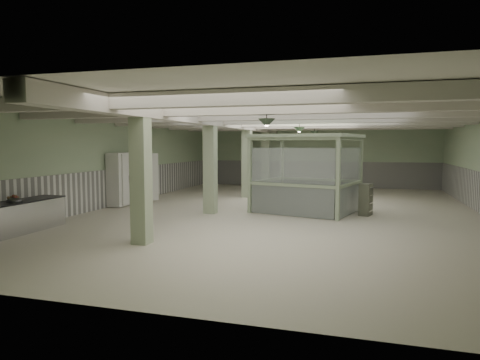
# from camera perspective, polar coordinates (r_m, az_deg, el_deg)

# --- Properties ---
(floor) EXTENTS (20.00, 20.00, 0.00)m
(floor) POSITION_cam_1_polar(r_m,az_deg,el_deg) (16.03, 5.74, -4.27)
(floor) COLOR beige
(floor) RESTS_ON ground
(ceiling) EXTENTS (14.00, 20.00, 0.02)m
(ceiling) POSITION_cam_1_polar(r_m,az_deg,el_deg) (15.87, 5.85, 8.68)
(ceiling) COLOR white
(ceiling) RESTS_ON wall_back
(wall_back) EXTENTS (14.00, 0.02, 3.60)m
(wall_back) POSITION_cam_1_polar(r_m,az_deg,el_deg) (25.74, 9.90, 3.13)
(wall_back) COLOR #ACC09A
(wall_back) RESTS_ON floor
(wall_front) EXTENTS (14.00, 0.02, 3.60)m
(wall_front) POSITION_cam_1_polar(r_m,az_deg,el_deg) (6.32, -11.14, -1.83)
(wall_front) COLOR #ACC09A
(wall_front) RESTS_ON floor
(wall_left) EXTENTS (0.02, 20.00, 3.60)m
(wall_left) POSITION_cam_1_polar(r_m,az_deg,el_deg) (18.47, -16.10, 2.38)
(wall_left) COLOR #ACC09A
(wall_left) RESTS_ON floor
(wainscot_left) EXTENTS (0.05, 19.90, 1.50)m
(wainscot_left) POSITION_cam_1_polar(r_m,az_deg,el_deg) (18.52, -15.96, -0.87)
(wainscot_left) COLOR white
(wainscot_left) RESTS_ON floor
(wainscot_back) EXTENTS (13.90, 0.05, 1.50)m
(wainscot_back) POSITION_cam_1_polar(r_m,az_deg,el_deg) (25.77, 9.86, 0.79)
(wainscot_back) COLOR white
(wainscot_back) RESTS_ON floor
(girder) EXTENTS (0.45, 19.90, 0.40)m
(girder) POSITION_cam_1_polar(r_m,az_deg,el_deg) (16.50, -2.80, 7.78)
(girder) COLOR beige
(girder) RESTS_ON ceiling
(beam_a) EXTENTS (13.90, 0.35, 0.32)m
(beam_a) POSITION_cam_1_polar(r_m,az_deg,el_deg) (8.62, -3.49, 10.78)
(beam_a) COLOR beige
(beam_a) RESTS_ON ceiling
(beam_b) EXTENTS (13.90, 0.35, 0.32)m
(beam_b) POSITION_cam_1_polar(r_m,az_deg,el_deg) (11.00, 1.00, 9.50)
(beam_b) COLOR beige
(beam_b) RESTS_ON ceiling
(beam_c) EXTENTS (13.90, 0.35, 0.32)m
(beam_c) POSITION_cam_1_polar(r_m,az_deg,el_deg) (13.42, 3.87, 8.64)
(beam_c) COLOR beige
(beam_c) RESTS_ON ceiling
(beam_d) EXTENTS (13.90, 0.35, 0.32)m
(beam_d) POSITION_cam_1_polar(r_m,az_deg,el_deg) (15.86, 5.84, 8.03)
(beam_d) COLOR beige
(beam_d) RESTS_ON ceiling
(beam_e) EXTENTS (13.90, 0.35, 0.32)m
(beam_e) POSITION_cam_1_polar(r_m,az_deg,el_deg) (18.32, 7.29, 7.58)
(beam_e) COLOR beige
(beam_e) RESTS_ON ceiling
(beam_f) EXTENTS (13.90, 0.35, 0.32)m
(beam_f) POSITION_cam_1_polar(r_m,az_deg,el_deg) (20.79, 8.39, 7.23)
(beam_f) COLOR beige
(beam_f) RESTS_ON ceiling
(beam_g) EXTENTS (13.90, 0.35, 0.32)m
(beam_g) POSITION_cam_1_polar(r_m,az_deg,el_deg) (23.27, 9.25, 6.96)
(beam_g) COLOR beige
(beam_g) RESTS_ON ceiling
(column_a) EXTENTS (0.42, 0.42, 3.60)m
(column_a) POSITION_cam_1_polar(r_m,az_deg,el_deg) (11.01, -13.08, 0.93)
(column_a) COLOR #A1B18F
(column_a) RESTS_ON floor
(column_b) EXTENTS (0.42, 0.42, 3.60)m
(column_b) POSITION_cam_1_polar(r_m,az_deg,el_deg) (15.55, -3.99, 2.14)
(column_b) COLOR #A1B18F
(column_b) RESTS_ON floor
(column_c) EXTENTS (0.42, 0.42, 3.60)m
(column_c) POSITION_cam_1_polar(r_m,az_deg,el_deg) (20.31, 0.93, 2.77)
(column_c) COLOR #A1B18F
(column_c) RESTS_ON floor
(column_d) EXTENTS (0.42, 0.42, 3.60)m
(column_d) POSITION_cam_1_polar(r_m,az_deg,el_deg) (24.19, 3.45, 3.09)
(column_d) COLOR #A1B18F
(column_d) RESTS_ON floor
(pendant_front) EXTENTS (0.44, 0.44, 0.22)m
(pendant_front) POSITION_cam_1_polar(r_m,az_deg,el_deg) (10.85, 3.57, 7.59)
(pendant_front) COLOR #324231
(pendant_front) RESTS_ON ceiling
(pendant_mid) EXTENTS (0.44, 0.44, 0.22)m
(pendant_mid) POSITION_cam_1_polar(r_m,az_deg,el_deg) (16.25, 7.90, 6.62)
(pendant_mid) COLOR #324231
(pendant_mid) RESTS_ON ceiling
(pendant_back) EXTENTS (0.44, 0.44, 0.22)m
(pendant_back) POSITION_cam_1_polar(r_m,az_deg,el_deg) (21.21, 9.91, 6.16)
(pendant_back) COLOR #324231
(pendant_back) RESTS_ON ceiling
(veg_colander) EXTENTS (0.54, 0.54, 0.19)m
(veg_colander) POSITION_cam_1_polar(r_m,az_deg,el_deg) (13.51, -27.88, -2.24)
(veg_colander) COLOR #404045
(veg_colander) RESTS_ON prep_counter
(walkin_cooler) EXTENTS (1.07, 2.35, 2.15)m
(walkin_cooler) POSITION_cam_1_polar(r_m,az_deg,el_deg) (18.55, -14.61, 0.18)
(walkin_cooler) COLOR silver
(walkin_cooler) RESTS_ON floor
(guard_booth) EXTENTS (4.19, 3.79, 2.88)m
(guard_booth) POSITION_cam_1_polar(r_m,az_deg,el_deg) (16.12, 8.86, 2.58)
(guard_booth) COLOR #95A886
(guard_booth) RESTS_ON floor
(filing_cabinet) EXTENTS (0.50, 0.60, 1.13)m
(filing_cabinet) POSITION_cam_1_polar(r_m,az_deg,el_deg) (15.76, 16.42, -2.53)
(filing_cabinet) COLOR #606453
(filing_cabinet) RESTS_ON floor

